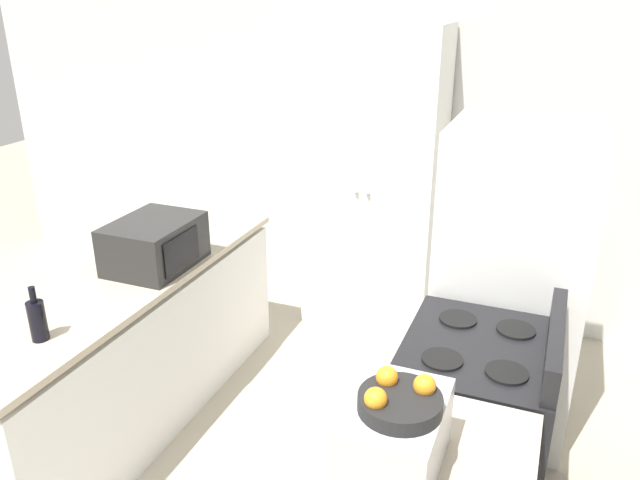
% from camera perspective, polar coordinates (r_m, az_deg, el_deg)
% --- Properties ---
extents(wall_back, '(7.00, 0.06, 2.60)m').
position_cam_1_polar(wall_back, '(4.56, 6.74, 9.22)').
color(wall_back, silver).
rests_on(wall_back, ground_plane).
extents(counter_left, '(0.60, 2.21, 0.89)m').
position_cam_1_polar(counter_left, '(3.67, -16.59, -9.70)').
color(counter_left, silver).
rests_on(counter_left, ground_plane).
extents(pantry_cabinet, '(0.91, 0.53, 2.11)m').
position_cam_1_polar(pantry_cabinet, '(4.35, 4.95, 5.31)').
color(pantry_cabinet, white).
rests_on(pantry_cabinet, ground_plane).
extents(stove, '(0.66, 0.74, 1.05)m').
position_cam_1_polar(stove, '(3.03, 13.66, -16.39)').
color(stove, black).
rests_on(stove, ground_plane).
extents(refrigerator, '(0.77, 0.70, 1.69)m').
position_cam_1_polar(refrigerator, '(3.47, 17.02, -3.79)').
color(refrigerator, white).
rests_on(refrigerator, ground_plane).
extents(microwave, '(0.39, 0.50, 0.26)m').
position_cam_1_polar(microwave, '(3.48, -14.87, -0.33)').
color(microwave, black).
rests_on(microwave, counter_left).
extents(wine_bottle, '(0.07, 0.07, 0.25)m').
position_cam_1_polar(wine_bottle, '(2.95, -24.43, -6.64)').
color(wine_bottle, black).
rests_on(wine_bottle, counter_left).
extents(toaster_oven, '(0.29, 0.41, 0.24)m').
position_cam_1_polar(toaster_oven, '(2.04, 6.82, -17.46)').
color(toaster_oven, '#B2B2B7').
rests_on(toaster_oven, counter_right).
extents(fruit_bowl, '(0.26, 0.26, 0.10)m').
position_cam_1_polar(fruit_bowl, '(1.94, 7.23, -14.25)').
color(fruit_bowl, black).
rests_on(fruit_bowl, toaster_oven).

